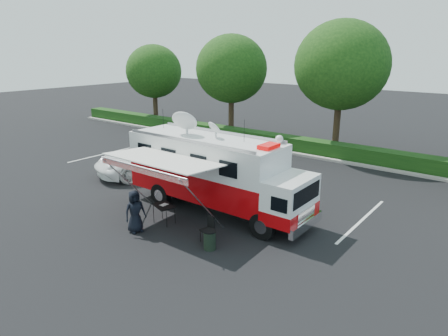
# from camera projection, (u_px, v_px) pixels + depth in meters

# --- Properties ---
(ground_plane) EXTENTS (120.00, 120.00, 0.00)m
(ground_plane) POSITION_uv_depth(u_px,v_px,m) (217.00, 211.00, 17.94)
(ground_plane) COLOR black
(ground_plane) RESTS_ON ground
(back_border) EXTENTS (60.00, 6.14, 8.87)m
(back_border) POSITION_uv_depth(u_px,v_px,m) (357.00, 81.00, 25.57)
(back_border) COLOR #9E998E
(back_border) RESTS_ON ground_plane
(stall_lines) EXTENTS (24.12, 5.50, 0.01)m
(stall_lines) POSITION_uv_depth(u_px,v_px,m) (246.00, 190.00, 20.50)
(stall_lines) COLOR silver
(stall_lines) RESTS_ON ground_plane
(command_truck) EXTENTS (8.78, 2.42, 4.22)m
(command_truck) POSITION_uv_depth(u_px,v_px,m) (216.00, 172.00, 17.46)
(command_truck) COLOR black
(command_truck) RESTS_ON ground_plane
(awning) EXTENTS (4.79, 2.49, 2.90)m
(awning) POSITION_uv_depth(u_px,v_px,m) (160.00, 162.00, 15.77)
(awning) COLOR silver
(awning) RESTS_ON ground_plane
(white_suv) EXTENTS (5.14, 7.15, 1.81)m
(white_suv) POSITION_uv_depth(u_px,v_px,m) (153.00, 173.00, 23.47)
(white_suv) COLOR white
(white_suv) RESTS_ON ground_plane
(person) EXTENTS (0.76, 0.96, 1.73)m
(person) POSITION_uv_depth(u_px,v_px,m) (136.00, 231.00, 15.94)
(person) COLOR black
(person) RESTS_ON ground_plane
(folding_table) EXTENTS (1.10, 0.93, 0.80)m
(folding_table) POSITION_uv_depth(u_px,v_px,m) (164.00, 206.00, 16.50)
(folding_table) COLOR black
(folding_table) RESTS_ON ground_plane
(folding_chair) EXTENTS (0.56, 0.59, 0.97)m
(folding_chair) POSITION_uv_depth(u_px,v_px,m) (209.00, 226.00, 15.03)
(folding_chair) COLOR black
(folding_chair) RESTS_ON ground_plane
(trash_bin) EXTENTS (0.49, 0.49, 0.73)m
(trash_bin) POSITION_uv_depth(u_px,v_px,m) (210.00, 240.00, 14.44)
(trash_bin) COLOR black
(trash_bin) RESTS_ON ground_plane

